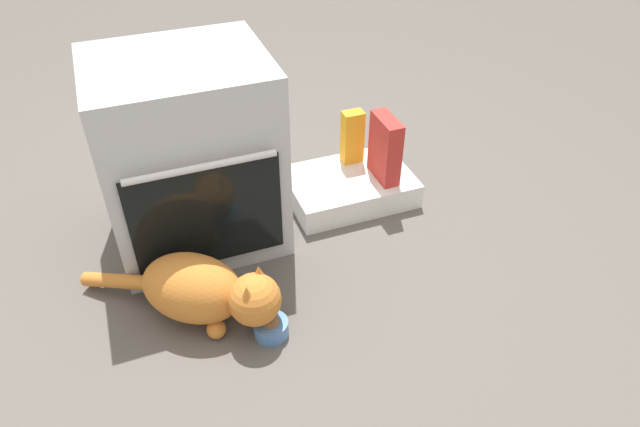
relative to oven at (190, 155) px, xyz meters
name	(u,v)px	position (x,y,z in m)	size (l,w,h in m)	color
ground	(251,307)	(0.08, -0.47, -0.37)	(8.00, 8.00, 0.00)	#56514C
oven	(190,155)	(0.00, 0.00, 0.00)	(0.62, 0.57, 0.74)	#B7BABF
pantry_cabinet	(349,187)	(0.65, 0.00, -0.31)	(0.53, 0.36, 0.11)	white
food_bowl	(271,327)	(0.11, -0.61, -0.34)	(0.12, 0.12, 0.08)	#4C7AB7
cat	(204,290)	(-0.07, -0.47, -0.24)	(0.63, 0.53, 0.25)	#C6752D
cereal_box	(385,148)	(0.79, -0.04, -0.12)	(0.07, 0.18, 0.28)	#B72D28
juice_carton	(352,137)	(0.71, 0.12, -0.14)	(0.09, 0.06, 0.24)	orange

